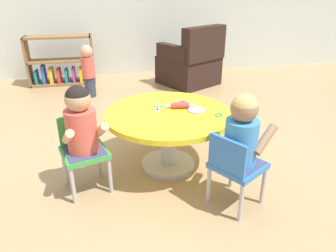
{
  "coord_description": "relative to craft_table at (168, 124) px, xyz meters",
  "views": [
    {
      "loc": [
        -0.45,
        -2.2,
        1.39
      ],
      "look_at": [
        0.0,
        0.0,
        0.36
      ],
      "focal_mm": 33.63,
      "sensor_mm": 36.0,
      "label": 1
    }
  ],
  "objects": [
    {
      "name": "ground_plane",
      "position": [
        0.0,
        0.0,
        -0.38
      ],
      "size": [
        10.0,
        10.0,
        0.0
      ],
      "primitive_type": "plane",
      "color": "tan"
    },
    {
      "name": "craft_table",
      "position": [
        0.0,
        0.0,
        0.0
      ],
      "size": [
        0.97,
        0.97,
        0.48
      ],
      "color": "silver",
      "rests_on": "ground"
    },
    {
      "name": "child_chair_left",
      "position": [
        -0.65,
        -0.16,
        -0.07
      ],
      "size": [
        0.37,
        0.37,
        0.54
      ],
      "color": "#B7B7BC",
      "rests_on": "ground"
    },
    {
      "name": "seated_child_left",
      "position": [
        -0.64,
        -0.2,
        0.16
      ],
      "size": [
        0.36,
        0.41,
        0.51
      ],
      "color": "#3F4772",
      "rests_on": "ground"
    },
    {
      "name": "child_chair_right",
      "position": [
        0.32,
        -0.58,
        -0.07
      ],
      "size": [
        0.41,
        0.41,
        0.54
      ],
      "color": "#B7B7BC",
      "rests_on": "ground"
    },
    {
      "name": "seated_child_right",
      "position": [
        0.36,
        -0.56,
        0.16
      ],
      "size": [
        0.44,
        0.41,
        0.51
      ],
      "color": "#3F4772",
      "rests_on": "ground"
    },
    {
      "name": "bookshelf_low",
      "position": [
        -1.07,
        2.55,
        -0.09
      ],
      "size": [
        0.93,
        0.28,
        0.7
      ],
      "color": "olive",
      "rests_on": "ground"
    },
    {
      "name": "armchair_dark",
      "position": [
        0.78,
        2.15,
        -0.07
      ],
      "size": [
        0.96,
        0.97,
        0.85
      ],
      "color": "black",
      "rests_on": "ground"
    },
    {
      "name": "toddler_standing",
      "position": [
        -0.66,
        1.9,
        -0.02
      ],
      "size": [
        0.17,
        0.17,
        0.67
      ],
      "color": "#33384C",
      "rests_on": "ground"
    },
    {
      "name": "rolling_pin",
      "position": [
        0.11,
        0.06,
        0.13
      ],
      "size": [
        0.23,
        0.07,
        0.05
      ],
      "color": "#D83F3F",
      "rests_on": "craft_table"
    },
    {
      "name": "craft_scissors",
      "position": [
        -0.06,
        0.09,
        0.1
      ],
      "size": [
        0.09,
        0.14,
        0.01
      ],
      "color": "silver",
      "rests_on": "craft_table"
    },
    {
      "name": "playdough_blob_0",
      "position": [
        0.22,
        -0.02,
        0.11
      ],
      "size": [
        0.13,
        0.13,
        0.01
      ],
      "primitive_type": "cylinder",
      "color": "#CC99E5",
      "rests_on": "craft_table"
    },
    {
      "name": "cookie_cutter_0",
      "position": [
        0.36,
        -0.14,
        0.11
      ],
      "size": [
        0.06,
        0.06,
        0.01
      ],
      "primitive_type": "torus",
      "color": "#4CB259",
      "rests_on": "craft_table"
    },
    {
      "name": "cookie_cutter_1",
      "position": [
        0.16,
        0.18,
        0.11
      ],
      "size": [
        0.05,
        0.05,
        0.01
      ],
      "primitive_type": "torus",
      "color": "#D83FA5",
      "rests_on": "craft_table"
    }
  ]
}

